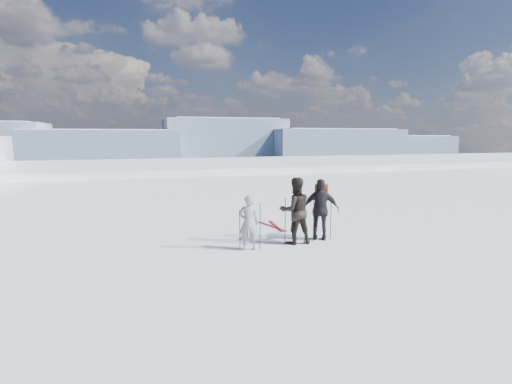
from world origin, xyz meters
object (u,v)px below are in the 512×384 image
(skier_pack, at_px, (321,210))
(skis_loose, at_px, (274,226))
(skier_dark, at_px, (295,211))
(skier_grey, at_px, (249,223))

(skier_pack, distance_m, skis_loose, 2.35)
(skier_dark, bearing_deg, skier_pack, -168.11)
(skier_dark, relative_size, skis_loose, 1.13)
(skier_grey, xyz_separation_m, skis_loose, (1.58, 2.42, -0.74))
(skier_dark, distance_m, skier_pack, 0.89)
(skier_dark, height_order, skier_pack, skier_dark)
(skier_pack, height_order, skis_loose, skier_pack)
(skier_dark, height_order, skis_loose, skier_dark)
(skier_dark, relative_size, skier_pack, 1.05)
(skier_grey, distance_m, skier_pack, 2.38)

